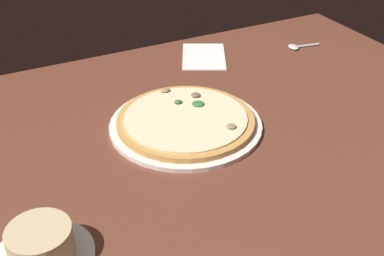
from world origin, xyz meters
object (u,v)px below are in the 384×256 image
Objects in this scene: pizza_main at (186,122)px; paper_menu at (204,56)px; ramekin_on_saucer at (41,247)px; spoon at (297,47)px.

pizza_main is 1.90× the size of paper_menu.
ramekin_on_saucer is (36.33, 24.06, 1.39)cm from pizza_main.
ramekin_on_saucer reaches higher than paper_menu.
pizza_main is 36.97cm from paper_menu.
pizza_main is 43.60cm from ramekin_on_saucer.
ramekin_on_saucer reaches higher than spoon.
spoon is (-27.25, 6.88, 0.31)cm from paper_menu.
ramekin_on_saucer is at bearing 29.49° from spoon.
ramekin_on_saucer is 1.58× the size of spoon.
paper_menu is (-57.13, -54.61, -2.45)cm from ramekin_on_saucer.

